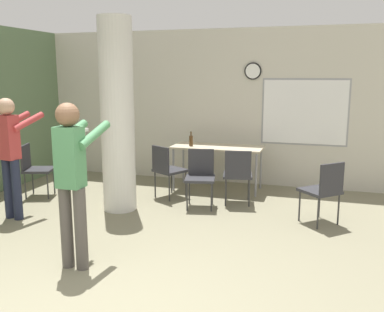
{
  "coord_description": "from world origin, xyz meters",
  "views": [
    {
      "loc": [
        1.81,
        -2.67,
        2.01
      ],
      "look_at": [
        0.29,
        2.27,
        1.01
      ],
      "focal_mm": 40.0,
      "sensor_mm": 36.0,
      "label": 1
    }
  ],
  "objects_px": {
    "chair_table_left": "(167,167)",
    "person_playing_front": "(72,173)",
    "person_watching_back": "(11,149)",
    "bottle_on_table": "(191,140)",
    "chair_by_left_wall": "(34,166)",
    "chair_table_right": "(238,172)",
    "chair_mid_room": "(324,188)",
    "folding_table": "(218,149)",
    "chair_table_front": "(200,174)"
  },
  "relations": [
    {
      "from": "bottle_on_table",
      "to": "chair_by_left_wall",
      "type": "distance_m",
      "value": 2.64
    },
    {
      "from": "bottle_on_table",
      "to": "chair_by_left_wall",
      "type": "bearing_deg",
      "value": -152.62
    },
    {
      "from": "chair_table_left",
      "to": "chair_by_left_wall",
      "type": "bearing_deg",
      "value": -165.31
    },
    {
      "from": "chair_mid_room",
      "to": "chair_by_left_wall",
      "type": "distance_m",
      "value": 4.56
    },
    {
      "from": "chair_table_left",
      "to": "chair_by_left_wall",
      "type": "relative_size",
      "value": 1.0
    },
    {
      "from": "bottle_on_table",
      "to": "chair_by_left_wall",
      "type": "xyz_separation_m",
      "value": [
        -2.32,
        -1.2,
        -0.36
      ]
    },
    {
      "from": "chair_mid_room",
      "to": "chair_table_left",
      "type": "height_order",
      "value": "same"
    },
    {
      "from": "folding_table",
      "to": "chair_mid_room",
      "type": "bearing_deg",
      "value": -36.7
    },
    {
      "from": "folding_table",
      "to": "chair_table_front",
      "type": "height_order",
      "value": "chair_table_front"
    },
    {
      "from": "chair_table_front",
      "to": "chair_by_left_wall",
      "type": "bearing_deg",
      "value": -173.98
    },
    {
      "from": "folding_table",
      "to": "chair_table_right",
      "type": "height_order",
      "value": "chair_table_right"
    },
    {
      "from": "chair_table_left",
      "to": "chair_table_right",
      "type": "xyz_separation_m",
      "value": [
        1.17,
        -0.01,
        0.0
      ]
    },
    {
      "from": "person_watching_back",
      "to": "chair_table_left",
      "type": "bearing_deg",
      "value": 42.47
    },
    {
      "from": "chair_mid_room",
      "to": "person_watching_back",
      "type": "bearing_deg",
      "value": -166.58
    },
    {
      "from": "chair_by_left_wall",
      "to": "bottle_on_table",
      "type": "bearing_deg",
      "value": 27.38
    },
    {
      "from": "person_playing_front",
      "to": "folding_table",
      "type": "bearing_deg",
      "value": 78.68
    },
    {
      "from": "chair_table_front",
      "to": "person_playing_front",
      "type": "distance_m",
      "value": 2.54
    },
    {
      "from": "chair_mid_room",
      "to": "person_watching_back",
      "type": "height_order",
      "value": "person_watching_back"
    },
    {
      "from": "chair_mid_room",
      "to": "chair_table_front",
      "type": "xyz_separation_m",
      "value": [
        -1.8,
        0.31,
        0.0
      ]
    },
    {
      "from": "person_playing_front",
      "to": "chair_table_left",
      "type": "bearing_deg",
      "value": 89.39
    },
    {
      "from": "chair_table_right",
      "to": "person_playing_front",
      "type": "height_order",
      "value": "person_playing_front"
    },
    {
      "from": "person_watching_back",
      "to": "chair_table_front",
      "type": "bearing_deg",
      "value": 28.91
    },
    {
      "from": "bottle_on_table",
      "to": "chair_table_right",
      "type": "height_order",
      "value": "bottle_on_table"
    },
    {
      "from": "bottle_on_table",
      "to": "chair_mid_room",
      "type": "xyz_separation_m",
      "value": [
        2.23,
        -1.22,
        -0.36
      ]
    },
    {
      "from": "chair_mid_room",
      "to": "chair_table_right",
      "type": "xyz_separation_m",
      "value": [
        -1.27,
        0.56,
        0.0
      ]
    },
    {
      "from": "person_watching_back",
      "to": "person_playing_front",
      "type": "xyz_separation_m",
      "value": [
        1.67,
        -1.11,
        0.03
      ]
    },
    {
      "from": "chair_by_left_wall",
      "to": "person_playing_front",
      "type": "distance_m",
      "value": 3.01
    },
    {
      "from": "person_playing_front",
      "to": "bottle_on_table",
      "type": "bearing_deg",
      "value": 85.93
    },
    {
      "from": "chair_mid_room",
      "to": "chair_table_left",
      "type": "xyz_separation_m",
      "value": [
        -2.44,
        0.57,
        0.0
      ]
    },
    {
      "from": "chair_mid_room",
      "to": "chair_table_front",
      "type": "distance_m",
      "value": 1.82
    },
    {
      "from": "person_playing_front",
      "to": "chair_by_left_wall",
      "type": "bearing_deg",
      "value": 134.68
    },
    {
      "from": "chair_table_left",
      "to": "person_playing_front",
      "type": "height_order",
      "value": "person_playing_front"
    },
    {
      "from": "chair_by_left_wall",
      "to": "chair_table_right",
      "type": "distance_m",
      "value": 3.33
    },
    {
      "from": "person_watching_back",
      "to": "person_playing_front",
      "type": "height_order",
      "value": "person_playing_front"
    },
    {
      "from": "folding_table",
      "to": "person_watching_back",
      "type": "bearing_deg",
      "value": -135.53
    },
    {
      "from": "chair_mid_room",
      "to": "chair_table_left",
      "type": "relative_size",
      "value": 1.0
    },
    {
      "from": "folding_table",
      "to": "chair_mid_room",
      "type": "relative_size",
      "value": 1.79
    },
    {
      "from": "chair_table_left",
      "to": "person_playing_front",
      "type": "relative_size",
      "value": 0.5
    },
    {
      "from": "folding_table",
      "to": "person_watching_back",
      "type": "distance_m",
      "value": 3.32
    },
    {
      "from": "chair_table_left",
      "to": "folding_table",
      "type": "bearing_deg",
      "value": 49.06
    },
    {
      "from": "person_watching_back",
      "to": "bottle_on_table",
      "type": "bearing_deg",
      "value": 49.12
    },
    {
      "from": "chair_table_right",
      "to": "person_playing_front",
      "type": "relative_size",
      "value": 0.5
    },
    {
      "from": "chair_table_front",
      "to": "person_playing_front",
      "type": "bearing_deg",
      "value": -105.56
    },
    {
      "from": "bottle_on_table",
      "to": "chair_table_right",
      "type": "relative_size",
      "value": 0.29
    },
    {
      "from": "chair_table_left",
      "to": "chair_table_right",
      "type": "height_order",
      "value": "same"
    },
    {
      "from": "folding_table",
      "to": "person_playing_front",
      "type": "relative_size",
      "value": 0.9
    },
    {
      "from": "folding_table",
      "to": "person_watching_back",
      "type": "height_order",
      "value": "person_watching_back"
    },
    {
      "from": "folding_table",
      "to": "person_watching_back",
      "type": "xyz_separation_m",
      "value": [
        -2.36,
        -2.32,
        0.28
      ]
    },
    {
      "from": "chair_table_front",
      "to": "person_watching_back",
      "type": "distance_m",
      "value": 2.72
    },
    {
      "from": "bottle_on_table",
      "to": "chair_table_front",
      "type": "xyz_separation_m",
      "value": [
        0.43,
        -0.91,
        -0.36
      ]
    }
  ]
}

